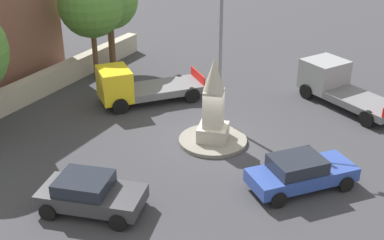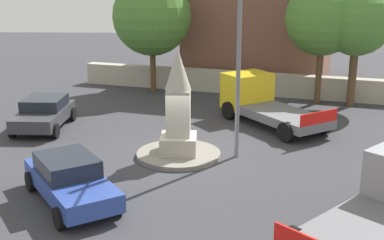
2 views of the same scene
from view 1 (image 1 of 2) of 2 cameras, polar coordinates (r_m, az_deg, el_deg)
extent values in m
plane|color=#38383D|center=(23.89, 2.35, -2.48)|extent=(80.00, 80.00, 0.00)
cylinder|color=gray|center=(23.85, 2.35, -2.29)|extent=(3.20, 3.20, 0.18)
cube|color=#B2AA99|center=(23.65, 2.37, -1.38)|extent=(1.35, 1.35, 0.68)
cube|color=#B2AA99|center=(23.12, 2.43, 1.31)|extent=(0.88, 0.88, 1.77)
cone|color=#B2AA99|center=(22.49, 2.50, 5.11)|extent=(0.97, 0.97, 1.51)
cylinder|color=slate|center=(24.29, 3.24, 8.79)|extent=(0.16, 0.16, 8.45)
cube|color=#38383D|center=(19.33, -11.16, -8.42)|extent=(3.87, 1.88, 0.56)
cube|color=#1E232D|center=(19.15, -12.04, -6.98)|extent=(1.93, 1.71, 0.50)
cylinder|color=black|center=(19.74, -6.41, -8.24)|extent=(0.64, 0.23, 0.64)
cylinder|color=black|center=(18.35, -8.30, -11.32)|extent=(0.64, 0.23, 0.64)
cylinder|color=black|center=(20.69, -13.53, -7.11)|extent=(0.64, 0.23, 0.64)
cylinder|color=black|center=(19.38, -15.87, -9.91)|extent=(0.64, 0.23, 0.64)
cube|color=#2D479E|center=(20.71, 12.23, -6.02)|extent=(4.54, 3.80, 0.55)
cube|color=#1E232D|center=(20.31, 11.73, -4.87)|extent=(2.54, 2.42, 0.53)
cylinder|color=black|center=(22.22, 14.29, -4.75)|extent=(0.66, 0.54, 0.64)
cylinder|color=black|center=(21.08, 16.88, -6.90)|extent=(0.66, 0.54, 0.64)
cylinder|color=black|center=(20.78, 7.36, -6.38)|extent=(0.66, 0.54, 0.64)
cylinder|color=black|center=(19.56, 9.70, -8.83)|extent=(0.66, 0.54, 0.64)
cube|color=yellow|center=(27.42, -8.70, 4.00)|extent=(2.48, 2.63, 1.70)
cube|color=slate|center=(28.33, -3.08, 3.59)|extent=(4.52, 3.99, 0.40)
cube|color=red|center=(28.80, 0.66, 4.96)|extent=(1.17, 1.71, 0.50)
cylinder|color=black|center=(26.80, -8.07, 1.54)|extent=(0.85, 0.70, 0.84)
cylinder|color=black|center=(28.68, -9.09, 3.14)|extent=(0.85, 0.70, 0.84)
cylinder|color=black|center=(27.88, 0.02, 2.80)|extent=(0.85, 0.70, 0.84)
cylinder|color=black|center=(29.70, -1.46, 4.28)|extent=(0.85, 0.70, 0.84)
cube|color=gray|center=(29.43, 14.62, 4.96)|extent=(2.92, 2.92, 1.67)
cube|color=slate|center=(27.92, 18.77, 1.82)|extent=(4.27, 4.27, 0.38)
cylinder|color=black|center=(29.10, 12.73, 3.16)|extent=(0.79, 0.79, 0.84)
cylinder|color=black|center=(30.59, 15.62, 3.95)|extent=(0.79, 0.79, 0.84)
cylinder|color=black|center=(26.59, 19.05, 0.11)|extent=(0.79, 0.79, 0.84)
cube|color=#B2AA99|center=(29.70, -17.30, 3.49)|extent=(5.99, 19.02, 1.25)
cylinder|color=brown|center=(32.96, -9.00, 8.32)|extent=(0.41, 0.41, 3.17)
sphere|color=#4C7F33|center=(32.24, -9.36, 13.15)|extent=(3.60, 3.60, 3.60)
cylinder|color=brown|center=(31.70, -10.83, 7.44)|extent=(0.32, 0.32, 3.14)
sphere|color=#4C7F33|center=(30.93, -11.28, 12.55)|extent=(3.83, 3.83, 3.83)
camera|label=2|loc=(27.02, 46.79, 8.37)|focal=48.79mm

